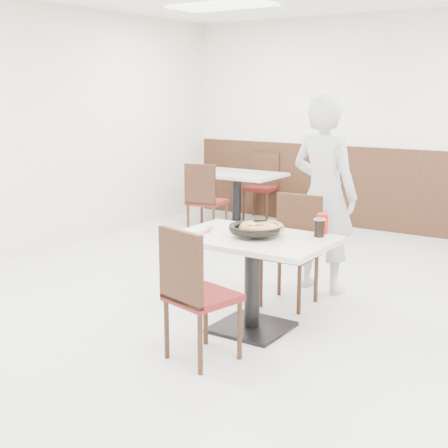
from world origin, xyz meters
The scene contains 21 objects.
floor centered at (0.00, 0.00, 0.00)m, with size 7.00×7.00×0.00m, color #B4B4AF.
wall_back centered at (0.00, 3.50, 1.40)m, with size 6.00×0.04×2.80m, color silver.
wall_left centered at (-3.00, 0.00, 1.40)m, with size 0.04×7.00×2.80m, color silver.
wainscot_back centered at (0.00, 3.48, 0.55)m, with size 5.90×0.03×1.10m, color black.
fluo_panel_c centered at (-1.50, 1.80, 2.78)m, with size 1.20×0.60×0.02m, color white.
main_table centered at (0.29, -0.47, 0.38)m, with size 1.20×0.80×0.75m, color silver, non-canonical shape.
chair_near centered at (0.29, -1.12, 0.47)m, with size 0.42×0.42×0.95m, color black, non-canonical shape.
chair_far centered at (0.26, 0.21, 0.47)m, with size 0.42×0.42×0.95m, color black, non-canonical shape.
trivet centered at (0.32, -0.42, 0.77)m, with size 0.12×0.12×0.04m, color black.
pizza_pan centered at (0.31, -0.45, 0.79)m, with size 0.38×0.38×0.01m, color black.
pizza centered at (0.35, -0.41, 0.81)m, with size 0.34×0.34×0.02m, color #BA7A34.
pizza_server centered at (0.28, -0.45, 0.84)m, with size 0.08×0.10×0.00m, color white.
napkin centered at (-0.14, -0.59, 0.75)m, with size 0.15×0.15×0.00m, color silver.
side_plate centered at (-0.17, -0.56, 0.76)m, with size 0.18×0.18×0.01m, color white.
fork centered at (-0.10, -0.54, 0.77)m, with size 0.01×0.15×0.00m, color white.
cola_glass centered at (0.72, -0.19, 0.81)m, with size 0.08×0.08×0.13m, color black.
red_cup centered at (0.70, -0.09, 0.83)m, with size 0.08×0.08×0.16m, color red.
diner_person centered at (0.32, 0.75, 0.90)m, with size 0.66×0.43×1.81m, color #B5B5BA.
bg_table_left centered at (-1.78, 2.58, 0.38)m, with size 1.20×0.80×0.75m, color silver, non-canonical shape.
bg_chair_left_near centered at (-1.81, 1.92, 0.47)m, with size 0.42×0.42×0.95m, color black, non-canonical shape.
bg_chair_left_far centered at (-1.80, 3.25, 0.47)m, with size 0.42×0.42×0.95m, color black, non-canonical shape.
Camera 1 is at (2.67, -4.44, 1.85)m, focal length 50.00 mm.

